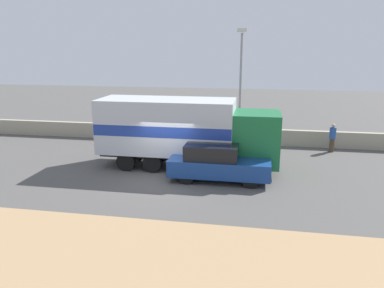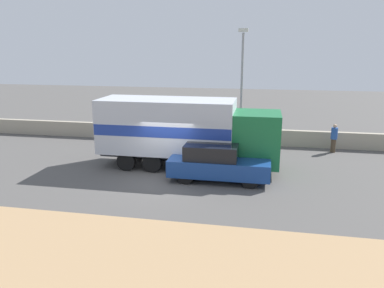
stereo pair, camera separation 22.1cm
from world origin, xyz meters
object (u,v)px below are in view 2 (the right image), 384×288
at_px(box_truck, 184,130).
at_px(pedestrian, 334,138).
at_px(street_lamp, 242,80).
at_px(car_hatchback, 217,163).

relative_size(box_truck, pedestrian, 5.33).
bearing_deg(street_lamp, car_hatchback, -95.15).
bearing_deg(car_hatchback, pedestrian, 44.78).
distance_m(street_lamp, car_hatchback, 7.30).
relative_size(car_hatchback, pedestrian, 2.74).
xyz_separation_m(street_lamp, car_hatchback, (-0.59, -6.55, -3.18)).
distance_m(box_truck, pedestrian, 9.03).
distance_m(street_lamp, box_truck, 5.92).
xyz_separation_m(car_hatchback, pedestrian, (5.96, 5.92, 0.03)).
xyz_separation_m(street_lamp, box_truck, (-2.47, -4.96, -2.08)).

